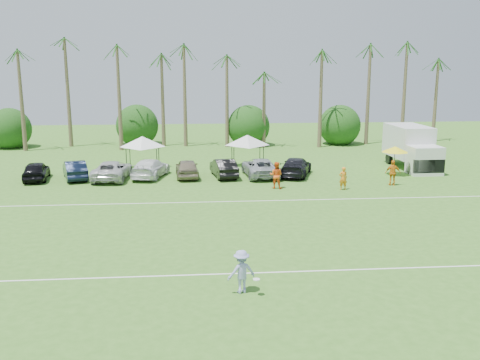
{
  "coord_description": "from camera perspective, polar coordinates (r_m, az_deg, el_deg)",
  "views": [
    {
      "loc": [
        0.23,
        -18.9,
        8.54
      ],
      "look_at": [
        2.95,
        13.06,
        1.6
      ],
      "focal_mm": 40.0,
      "sensor_mm": 36.0,
      "label": 1
    }
  ],
  "objects": [
    {
      "name": "frisbee_player",
      "position": [
        20.58,
        0.16,
        -9.74
      ],
      "size": [
        1.29,
        0.96,
        1.7
      ],
      "rotation": [
        0.0,
        0.0,
        3.45
      ],
      "color": "#989ED8",
      "rests_on": "ground"
    },
    {
      "name": "bush_tree_3",
      "position": [
        60.38,
        10.35,
        5.6
      ],
      "size": [
        4.0,
        4.0,
        4.0
      ],
      "color": "brown",
      "rests_on": "ground"
    },
    {
      "name": "bush_tree_2",
      "position": [
        58.57,
        0.82,
        5.6
      ],
      "size": [
        4.0,
        4.0,
        4.0
      ],
      "color": "brown",
      "rests_on": "ground"
    },
    {
      "name": "palm_tree_2",
      "position": [
        58.2,
        -17.41,
        12.33
      ],
      "size": [
        2.4,
        2.4,
        10.9
      ],
      "color": "brown",
      "rests_on": "ground"
    },
    {
      "name": "parked_car_5",
      "position": [
        41.46,
        -1.75,
        1.32
      ],
      "size": [
        2.13,
        4.49,
        1.42
      ],
      "primitive_type": "imported",
      "rotation": [
        0.0,
        0.0,
        3.29
      ],
      "color": "black",
      "rests_on": "ground"
    },
    {
      "name": "parked_car_1",
      "position": [
        42.53,
        -17.19,
        1.05
      ],
      "size": [
        2.75,
        4.57,
        1.42
      ],
      "primitive_type": "imported",
      "rotation": [
        0.0,
        0.0,
        3.45
      ],
      "color": "black",
      "rests_on": "ground"
    },
    {
      "name": "parked_car_7",
      "position": [
        42.12,
        5.98,
        1.43
      ],
      "size": [
        3.5,
        5.28,
        1.42
      ],
      "primitive_type": "imported",
      "rotation": [
        0.0,
        0.0,
        2.8
      ],
      "color": "black",
      "rests_on": "ground"
    },
    {
      "name": "sideline_player_b",
      "position": [
        37.56,
        3.87,
        0.52
      ],
      "size": [
        1.11,
        1.0,
        1.89
      ],
      "primitive_type": "imported",
      "rotation": [
        0.0,
        0.0,
        2.78
      ],
      "color": "#F25A1A",
      "rests_on": "ground"
    },
    {
      "name": "box_truck",
      "position": [
        46.97,
        17.87,
        3.47
      ],
      "size": [
        2.76,
        6.86,
        3.51
      ],
      "rotation": [
        0.0,
        0.0,
        0.02
      ],
      "color": "silver",
      "rests_on": "ground"
    },
    {
      "name": "field_lines",
      "position": [
        28.22,
        -5.13,
        -5.44
      ],
      "size": [
        80.0,
        12.1,
        0.01
      ],
      "color": "white",
      "rests_on": "ground"
    },
    {
      "name": "parked_car_2",
      "position": [
        41.66,
        -13.49,
        1.04
      ],
      "size": [
        2.72,
        5.27,
        1.42
      ],
      "primitive_type": "imported",
      "rotation": [
        0.0,
        0.0,
        3.07
      ],
      "color": "silver",
      "rests_on": "ground"
    },
    {
      "name": "parked_car_0",
      "position": [
        43.1,
        -20.91,
        0.93
      ],
      "size": [
        2.22,
        4.36,
        1.42
      ],
      "primitive_type": "imported",
      "rotation": [
        0.0,
        0.0,
        3.28
      ],
      "color": "black",
      "rests_on": "ground"
    },
    {
      "name": "ground",
      "position": [
        20.74,
        -5.19,
        -12.16
      ],
      "size": [
        120.0,
        120.0,
        0.0
      ],
      "primitive_type": "plane",
      "color": "#3A6E21",
      "rests_on": "ground"
    },
    {
      "name": "canopy_tent_right",
      "position": [
        45.65,
        0.79,
        4.83
      ],
      "size": [
        3.86,
        3.86,
        3.13
      ],
      "color": "black",
      "rests_on": "ground"
    },
    {
      "name": "parked_car_3",
      "position": [
        41.86,
        -9.54,
        1.26
      ],
      "size": [
        3.11,
        5.24,
        1.42
      ],
      "primitive_type": "imported",
      "rotation": [
        0.0,
        0.0,
        2.9
      ],
      "color": "white",
      "rests_on": "ground"
    },
    {
      "name": "palm_tree_5",
      "position": [
        56.9,
        -5.21,
        11.97
      ],
      "size": [
        2.4,
        2.4,
        9.9
      ],
      "color": "brown",
      "rests_on": "ground"
    },
    {
      "name": "palm_tree_1",
      "position": [
        59.45,
        -22.15,
        11.15
      ],
      "size": [
        2.4,
        2.4,
        9.9
      ],
      "color": "brown",
      "rests_on": "ground"
    },
    {
      "name": "sideline_player_a",
      "position": [
        37.8,
        10.94,
        0.18
      ],
      "size": [
        0.61,
        0.42,
        1.61
      ],
      "primitive_type": "imported",
      "rotation": [
        0.0,
        0.0,
        3.19
      ],
      "color": "orange",
      "rests_on": "ground"
    },
    {
      "name": "parked_car_4",
      "position": [
        41.45,
        -5.66,
        1.26
      ],
      "size": [
        1.94,
        4.27,
        1.42
      ],
      "primitive_type": "imported",
      "rotation": [
        0.0,
        0.0,
        3.2
      ],
      "color": "gray",
      "rests_on": "ground"
    },
    {
      "name": "palm_tree_11",
      "position": [
        62.9,
        20.87,
        12.82
      ],
      "size": [
        2.4,
        2.4,
        11.9
      ],
      "color": "brown",
      "rests_on": "ground"
    },
    {
      "name": "parked_car_6",
      "position": [
        41.64,
        2.16,
        1.36
      ],
      "size": [
        2.72,
        5.27,
        1.42
      ],
      "primitive_type": "imported",
      "rotation": [
        0.0,
        0.0,
        3.21
      ],
      "color": "#A7ABB0",
      "rests_on": "ground"
    },
    {
      "name": "market_umbrella",
      "position": [
        43.54,
        16.21,
        3.17
      ],
      "size": [
        2.07,
        2.07,
        2.3
      ],
      "color": "black",
      "rests_on": "ground"
    },
    {
      "name": "bush_tree_0",
      "position": [
        61.38,
        -23.18,
        4.92
      ],
      "size": [
        4.0,
        4.0,
        4.0
      ],
      "color": "brown",
      "rests_on": "ground"
    },
    {
      "name": "sideline_player_c",
      "position": [
        39.96,
        15.99,
        0.75
      ],
      "size": [
        1.14,
        0.61,
        1.85
      ],
      "primitive_type": "imported",
      "rotation": [
        0.0,
        0.0,
        2.99
      ],
      "color": "orange",
      "rests_on": "ground"
    },
    {
      "name": "palm_tree_9",
      "position": [
        59.61,
        12.75,
        11.74
      ],
      "size": [
        2.4,
        2.4,
        9.9
      ],
      "color": "brown",
      "rests_on": "ground"
    },
    {
      "name": "canopy_tent_left",
      "position": [
        45.53,
        -10.39,
        4.6
      ],
      "size": [
        3.84,
        3.84,
        3.11
      ],
      "color": "black",
      "rests_on": "ground"
    },
    {
      "name": "palm_tree_8",
      "position": [
        58.32,
        7.93,
        11.06
      ],
      "size": [
        2.4,
        2.4,
        8.9
      ],
      "color": "brown",
      "rests_on": "ground"
    },
    {
      "name": "bush_tree_1",
      "position": [
        58.62,
        -10.98,
        5.38
      ],
      "size": [
        4.0,
        4.0,
        4.0
      ],
      "color": "brown",
      "rests_on": "ground"
    },
    {
      "name": "palm_tree_6",
      "position": [
        57.03,
        -1.1,
        12.88
      ],
      "size": [
        2.4,
        2.4,
        10.9
      ],
      "color": "brown",
      "rests_on": "ground"
    },
    {
      "name": "palm_tree_7",
      "position": [
        57.45,
        2.99,
        13.71
      ],
      "size": [
        2.4,
        2.4,
        11.9
      ],
      "color": "brown",
      "rests_on": "ground"
    },
    {
      "name": "palm_tree_3",
      "position": [
        57.51,
        -13.47,
        13.4
      ],
      "size": [
        2.4,
        2.4,
        11.9
      ],
      "color": "brown",
      "rests_on": "ground"
    },
    {
      "name": "palm_tree_4",
      "position": [
        57.07,
        -9.29,
        10.99
      ],
      "size": [
        2.4,
        2.4,
        8.9
      ],
      "color": "brown",
      "rests_on": "ground"
    },
    {
      "name": "palm_tree_10",
      "position": [
        61.29,
        17.35,
        12.3
      ],
      "size": [
        2.4,
        2.4,
        10.9
      ],
      "color": "brown",
      "rests_on": "ground"
    }
  ]
}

